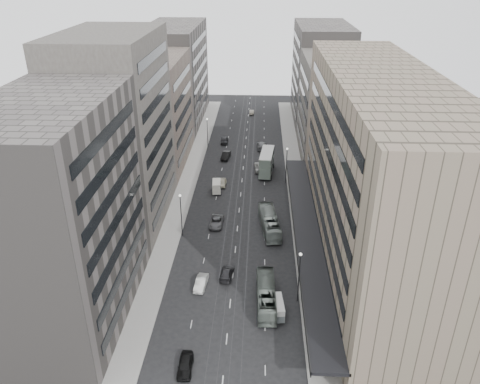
% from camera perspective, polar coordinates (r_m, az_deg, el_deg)
% --- Properties ---
extents(ground, '(220.00, 220.00, 0.00)m').
position_cam_1_polar(ground, '(73.78, -0.91, -10.46)').
color(ground, black).
rests_on(ground, ground).
extents(sidewalk_right, '(4.00, 125.00, 0.15)m').
position_cam_1_polar(sidewalk_right, '(106.36, 6.76, 1.68)').
color(sidewalk_right, gray).
rests_on(sidewalk_right, ground).
extents(sidewalk_left, '(4.00, 125.00, 0.15)m').
position_cam_1_polar(sidewalk_left, '(107.21, -6.14, 1.92)').
color(sidewalk_left, gray).
rests_on(sidewalk_left, ground).
extents(department_store, '(19.20, 60.00, 30.00)m').
position_cam_1_polar(department_store, '(75.15, 15.96, 2.38)').
color(department_store, '#776B57').
rests_on(department_store, ground).
extents(building_right_mid, '(15.00, 28.00, 24.00)m').
position_cam_1_polar(building_right_mid, '(116.85, 11.35, 9.88)').
color(building_right_mid, '#46413C').
rests_on(building_right_mid, ground).
extents(building_right_far, '(15.00, 32.00, 28.00)m').
position_cam_1_polar(building_right_far, '(145.19, 9.81, 14.02)').
color(building_right_far, '#5F5955').
rests_on(building_right_far, ground).
extents(building_left_a, '(15.00, 28.00, 30.00)m').
position_cam_1_polar(building_left_a, '(63.93, -21.10, -2.77)').
color(building_left_a, '#5F5955').
rests_on(building_left_a, ground).
extents(building_left_b, '(15.00, 26.00, 34.00)m').
position_cam_1_polar(building_left_b, '(86.32, -14.73, 7.13)').
color(building_left_b, '#46413C').
rests_on(building_left_b, ground).
extents(building_left_c, '(15.00, 28.00, 25.00)m').
position_cam_1_polar(building_left_c, '(112.48, -10.69, 9.56)').
color(building_left_c, '#6B5E53').
rests_on(building_left_c, ground).
extents(building_left_d, '(15.00, 38.00, 28.00)m').
position_cam_1_polar(building_left_d, '(143.43, -7.89, 14.00)').
color(building_left_d, '#5F5955').
rests_on(building_left_d, ground).
extents(lamp_right_near, '(0.44, 0.44, 8.32)m').
position_cam_1_polar(lamp_right_near, '(66.83, 7.25, -9.60)').
color(lamp_right_near, '#262628').
rests_on(lamp_right_near, ground).
extents(lamp_right_far, '(0.44, 0.44, 8.32)m').
position_cam_1_polar(lamp_right_far, '(101.87, 5.71, 3.74)').
color(lamp_right_far, '#262628').
rests_on(lamp_right_far, ground).
extents(lamp_left_near, '(0.44, 0.44, 8.32)m').
position_cam_1_polar(lamp_left_near, '(82.07, -7.22, -2.24)').
color(lamp_left_near, '#262628').
rests_on(lamp_left_near, ground).
extents(lamp_left_far, '(0.44, 0.44, 8.32)m').
position_cam_1_polar(lamp_left_far, '(121.16, -4.00, 7.55)').
color(lamp_left_far, '#262628').
rests_on(lamp_left_far, ground).
extents(bus_near, '(2.86, 10.92, 3.02)m').
position_cam_1_polar(bus_near, '(68.25, 3.20, -12.43)').
color(bus_near, slate).
rests_on(bus_near, ground).
extents(bus_far, '(4.23, 11.83, 3.22)m').
position_cam_1_polar(bus_far, '(85.17, 3.62, -3.70)').
color(bus_far, gray).
rests_on(bus_far, ground).
extents(double_decker, '(3.72, 9.76, 5.22)m').
position_cam_1_polar(double_decker, '(107.40, 3.26, 3.68)').
color(double_decker, slate).
rests_on(double_decker, ground).
extents(vw_microbus, '(2.30, 4.44, 2.31)m').
position_cam_1_polar(vw_microbus, '(66.65, 4.49, -13.84)').
color(vw_microbus, '#53595A').
rests_on(vw_microbus, ground).
extents(panel_van, '(2.17, 4.01, 2.44)m').
position_cam_1_polar(panel_van, '(99.04, -2.87, 0.70)').
color(panel_van, silver).
rests_on(panel_van, ground).
extents(sedan_0, '(1.81, 4.35, 1.47)m').
position_cam_1_polar(sedan_0, '(60.13, -6.68, -20.21)').
color(sedan_0, black).
rests_on(sedan_0, ground).
extents(sedan_1, '(1.95, 4.48, 1.43)m').
position_cam_1_polar(sedan_1, '(71.89, -4.78, -10.98)').
color(sedan_1, beige).
rests_on(sedan_1, ground).
extents(sedan_2, '(2.58, 5.17, 1.41)m').
position_cam_1_polar(sedan_2, '(86.98, -2.89, -3.68)').
color(sedan_2, '#555558').
rests_on(sedan_2, ground).
extents(sedan_3, '(2.35, 4.81, 1.35)m').
position_cam_1_polar(sedan_3, '(73.73, -1.64, -9.84)').
color(sedan_3, '#242427').
rests_on(sedan_3, ground).
extents(sedan_4, '(1.79, 4.12, 1.38)m').
position_cam_1_polar(sedan_4, '(102.13, -2.18, 1.14)').
color(sedan_4, beige).
rests_on(sedan_4, ground).
extents(sedan_5, '(2.33, 5.19, 1.65)m').
position_cam_1_polar(sedan_5, '(116.26, -1.74, 4.47)').
color(sedan_5, black).
rests_on(sedan_5, ground).
extents(sedan_6, '(3.17, 6.21, 1.68)m').
position_cam_1_polar(sedan_6, '(109.80, 2.52, 3.10)').
color(sedan_6, '#B4B4B0').
rests_on(sedan_6, ground).
extents(sedan_7, '(2.60, 5.90, 1.69)m').
position_cam_1_polar(sedan_7, '(122.81, 2.64, 5.69)').
color(sedan_7, '#555558').
rests_on(sedan_7, ground).
extents(sedan_8, '(1.90, 4.63, 1.57)m').
position_cam_1_polar(sedan_8, '(126.59, -1.90, 6.32)').
color(sedan_8, black).
rests_on(sedan_8, ground).
extents(sedan_9, '(1.53, 4.12, 1.35)m').
position_cam_1_polar(sedan_9, '(151.90, 1.43, 9.74)').
color(sedan_9, '#B9AF99').
rests_on(sedan_9, ground).
extents(pedestrian, '(0.69, 0.64, 1.59)m').
position_cam_1_polar(pedestrian, '(67.64, 7.88, -13.72)').
color(pedestrian, black).
rests_on(pedestrian, sidewalk_right).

